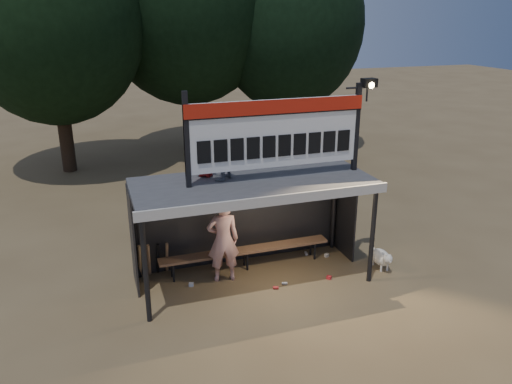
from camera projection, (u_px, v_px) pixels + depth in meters
ground at (253, 279)px, 11.14m from camera, size 80.00×80.00×0.00m
player at (223, 240)px, 10.79m from camera, size 0.74×0.53×1.92m
child_a at (220, 154)px, 10.20m from camera, size 0.68×0.66×1.11m
child_b at (205, 155)px, 10.46m from camera, size 0.53×0.51×0.91m
dugout_shelter at (250, 198)px, 10.73m from camera, size 5.10×2.08×2.32m
scoreboard_assembly at (279, 131)px, 10.18m from camera, size 4.10×0.27×1.99m
bench at (246, 251)px, 11.48m from camera, size 4.00×0.35×0.48m
tree_left at (50, 16)px, 17.02m from camera, size 6.46×6.46×9.27m
tree_right at (289, 24)px, 20.27m from camera, size 6.08×6.08×8.72m
dog at (382, 258)px, 11.50m from camera, size 0.36×0.81×0.49m
bats at (154, 259)px, 11.10m from camera, size 0.67×0.35×0.84m
litter at (287, 273)px, 11.31m from camera, size 3.53×1.40×0.08m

